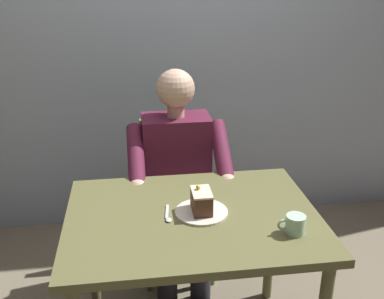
% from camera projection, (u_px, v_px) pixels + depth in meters
% --- Properties ---
extents(cafe_rear_panel, '(6.40, 0.12, 3.00)m').
position_uv_depth(cafe_rear_panel, '(163.00, 2.00, 2.81)').
color(cafe_rear_panel, '#9BACBC').
rests_on(cafe_rear_panel, ground).
extents(dining_table, '(1.05, 0.78, 0.75)m').
position_uv_depth(dining_table, '(193.00, 233.00, 1.90)').
color(dining_table, brown).
rests_on(dining_table, ground).
extents(chair, '(0.42, 0.42, 0.90)m').
position_uv_depth(chair, '(175.00, 190.00, 2.64)').
color(chair, '#5E6D31').
rests_on(chair, ground).
extents(seated_person, '(0.53, 0.58, 1.23)m').
position_uv_depth(seated_person, '(178.00, 180.00, 2.42)').
color(seated_person, '#571A32').
rests_on(seated_person, ground).
extents(dessert_plate, '(0.22, 0.22, 0.01)m').
position_uv_depth(dessert_plate, '(201.00, 212.00, 1.88)').
color(dessert_plate, silver).
rests_on(dessert_plate, dining_table).
extents(cake_slice, '(0.08, 0.12, 0.11)m').
position_uv_depth(cake_slice, '(201.00, 201.00, 1.86)').
color(cake_slice, '#512F1F').
rests_on(cake_slice, dessert_plate).
extents(coffee_cup, '(0.11, 0.08, 0.08)m').
position_uv_depth(coffee_cup, '(295.00, 224.00, 1.72)').
color(coffee_cup, '#B1DFB9').
rests_on(coffee_cup, dining_table).
extents(dessert_spoon, '(0.03, 0.14, 0.01)m').
position_uv_depth(dessert_spoon, '(168.00, 216.00, 1.85)').
color(dessert_spoon, silver).
rests_on(dessert_spoon, dining_table).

